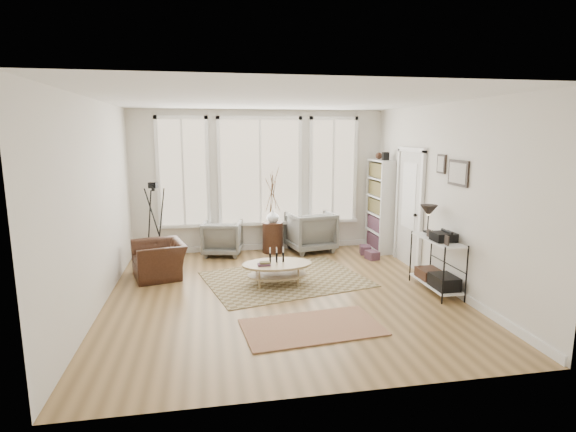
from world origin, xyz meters
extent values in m
plane|color=olive|center=(0.00, 0.00, 0.00)|extent=(5.50, 5.50, 0.00)
plane|color=white|center=(0.00, 0.00, 2.90)|extent=(5.50, 5.50, 0.00)
cube|color=silver|center=(0.00, 2.75, 1.45)|extent=(5.20, 0.04, 2.90)
cube|color=silver|center=(0.00, -2.75, 1.45)|extent=(5.20, 0.04, 2.90)
cube|color=silver|center=(-2.60, 0.00, 1.45)|extent=(0.04, 5.50, 2.90)
cube|color=silver|center=(2.60, 0.00, 1.45)|extent=(0.04, 5.50, 2.90)
cube|color=white|center=(0.00, 2.74, 0.06)|extent=(5.10, 0.04, 0.12)
cube|color=white|center=(2.58, 0.00, 0.06)|extent=(0.03, 5.40, 0.12)
cube|color=tan|center=(0.00, 2.73, 1.65)|extent=(1.60, 0.03, 2.10)
cube|color=tan|center=(-1.55, 2.73, 1.65)|extent=(0.90, 0.03, 2.10)
cube|color=tan|center=(1.55, 2.73, 1.65)|extent=(0.90, 0.03, 2.10)
cube|color=white|center=(0.00, 2.71, 1.65)|extent=(1.74, 0.06, 2.24)
cube|color=white|center=(-1.55, 2.71, 1.65)|extent=(1.04, 0.06, 2.24)
cube|color=white|center=(1.55, 2.71, 1.65)|extent=(1.04, 0.06, 2.24)
cube|color=white|center=(0.00, 2.69, 0.57)|extent=(4.10, 0.12, 0.06)
cube|color=silver|center=(2.58, 1.15, 1.05)|extent=(0.04, 0.88, 2.10)
cube|color=white|center=(2.56, 1.15, 1.30)|extent=(0.01, 0.55, 1.20)
cube|color=white|center=(2.56, 0.66, 1.05)|extent=(0.06, 0.08, 2.18)
cube|color=white|center=(2.56, 1.64, 1.05)|extent=(0.06, 0.08, 2.18)
cube|color=white|center=(2.56, 1.15, 2.14)|extent=(0.06, 1.06, 0.08)
sphere|color=black|center=(2.53, 0.82, 1.00)|extent=(0.06, 0.06, 0.06)
cube|color=white|center=(2.43, 1.81, 0.95)|extent=(0.30, 0.03, 1.90)
cube|color=white|center=(2.43, 2.63, 0.95)|extent=(0.30, 0.03, 1.90)
cube|color=white|center=(2.58, 2.23, 0.95)|extent=(0.02, 0.85, 1.90)
cube|color=white|center=(2.43, 2.23, 0.95)|extent=(0.30, 0.81, 1.90)
cube|color=maroon|center=(2.43, 2.23, 0.95)|extent=(0.24, 0.75, 1.76)
cube|color=black|center=(2.43, 2.02, 1.98)|extent=(0.12, 0.10, 0.16)
sphere|color=#392015|center=(2.43, 2.38, 1.97)|extent=(0.14, 0.14, 0.14)
cube|color=white|center=(2.38, -0.30, 0.12)|extent=(0.37, 1.07, 0.03)
cube|color=white|center=(2.38, -0.30, 0.82)|extent=(0.37, 1.07, 0.02)
cylinder|color=black|center=(2.20, -0.83, 0.42)|extent=(0.02, 0.02, 0.85)
cylinder|color=black|center=(2.56, -0.83, 0.42)|extent=(0.02, 0.02, 0.85)
cylinder|color=black|center=(2.20, 0.23, 0.42)|extent=(0.02, 0.02, 0.85)
cylinder|color=black|center=(2.56, 0.23, 0.42)|extent=(0.02, 0.02, 0.85)
cylinder|color=black|center=(2.38, 0.05, 0.88)|extent=(0.14, 0.14, 0.02)
cylinder|color=black|center=(2.38, 0.05, 1.01)|extent=(0.02, 0.02, 0.30)
cone|color=black|center=(2.38, 0.05, 1.21)|extent=(0.28, 0.28, 0.18)
cube|color=black|center=(2.38, -0.45, 0.91)|extent=(0.32, 0.30, 0.13)
cube|color=black|center=(2.38, -0.55, 0.23)|extent=(0.32, 0.45, 0.20)
cube|color=#392015|center=(2.38, -0.08, 0.21)|extent=(0.32, 0.40, 0.16)
cube|color=black|center=(2.28, -0.72, 0.91)|extent=(0.02, 0.10, 0.14)
cube|color=black|center=(2.28, -0.18, 0.91)|extent=(0.02, 0.10, 0.12)
cube|color=black|center=(2.58, -0.40, 1.85)|extent=(0.03, 0.52, 0.38)
cube|color=silver|center=(2.56, -0.40, 1.85)|extent=(0.01, 0.44, 0.30)
cube|color=black|center=(2.58, 0.10, 1.95)|extent=(0.03, 0.24, 0.30)
cube|color=silver|center=(2.56, 0.10, 1.95)|extent=(0.01, 0.18, 0.24)
cube|color=brown|center=(0.17, 0.67, 0.01)|extent=(2.92, 2.45, 0.01)
cube|color=brown|center=(0.17, -1.28, 0.01)|extent=(1.82, 1.14, 0.01)
ellipsoid|color=#A1885B|center=(-0.01, 0.44, 0.16)|extent=(0.98, 0.62, 0.03)
ellipsoid|color=#A1885B|center=(-0.01, 0.44, 0.34)|extent=(1.14, 0.73, 0.04)
cylinder|color=#A1885B|center=(-0.32, 0.26, 0.16)|extent=(0.03, 0.03, 0.32)
cylinder|color=#A1885B|center=(0.31, 0.26, 0.16)|extent=(0.03, 0.03, 0.32)
cylinder|color=#A1885B|center=(-0.32, 0.62, 0.16)|extent=(0.03, 0.03, 0.32)
cylinder|color=#A1885B|center=(0.31, 0.62, 0.16)|extent=(0.03, 0.03, 0.32)
cylinder|color=black|center=(-0.11, 0.49, 0.44)|extent=(0.03, 0.03, 0.16)
cylinder|color=black|center=(-0.01, 0.49, 0.44)|extent=(0.03, 0.03, 0.16)
cylinder|color=black|center=(0.10, 0.49, 0.44)|extent=(0.03, 0.03, 0.16)
cube|color=#344A27|center=(-0.22, 0.36, 0.39)|extent=(0.20, 0.14, 0.05)
imported|color=gray|center=(-0.81, 2.45, 0.35)|extent=(0.88, 0.90, 0.70)
imported|color=gray|center=(1.00, 2.45, 0.42)|extent=(1.05, 1.07, 0.83)
cylinder|color=#392015|center=(0.21, 2.45, 0.32)|extent=(0.42, 0.42, 0.63)
imported|color=silver|center=(0.22, 2.45, 0.76)|extent=(0.32, 0.32, 0.27)
imported|color=#392015|center=(-1.93, 1.20, 0.30)|extent=(1.11, 1.02, 0.60)
cylinder|color=black|center=(-2.08, 2.17, 1.40)|extent=(0.06, 0.06, 0.06)
cube|color=black|center=(-2.08, 2.17, 1.47)|extent=(0.18, 0.15, 0.11)
cylinder|color=black|center=(-2.08, 2.08, 1.47)|extent=(0.06, 0.09, 0.06)
cube|color=maroon|center=(2.05, 1.97, 0.09)|extent=(0.27, 0.31, 0.17)
cube|color=maroon|center=(2.05, 1.58, 0.08)|extent=(0.25, 0.29, 0.16)
camera|label=1|loc=(-1.08, -6.48, 2.43)|focal=28.00mm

